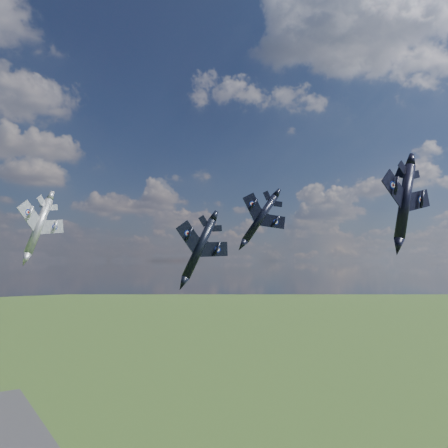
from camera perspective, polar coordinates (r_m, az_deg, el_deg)
jet_lead_navy at (r=71.94m, az=-3.25°, el=-3.18°), size 13.37×16.35×7.25m
jet_right_navy at (r=63.58m, az=22.55°, el=2.74°), size 11.72×15.16×5.66m
jet_high_navy at (r=94.82m, az=4.76°, el=0.76°), size 16.54×19.49×9.61m
jet_left_silver at (r=71.94m, az=-23.04°, el=-0.25°), size 13.57×15.21×5.71m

